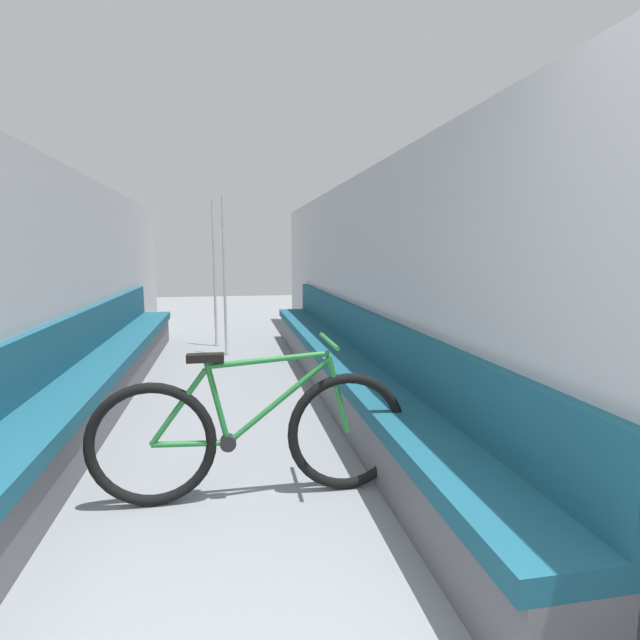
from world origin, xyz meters
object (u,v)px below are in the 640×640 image
at_px(bench_seat_row_left, 99,377).
at_px(bicycle, 252,435).
at_px(grab_pole_near, 225,279).
at_px(bench_seat_row_right, 341,366).
at_px(grab_pole_far, 214,276).

xyz_separation_m(bench_seat_row_left, bicycle, (1.26, -1.87, 0.08)).
relative_size(bench_seat_row_left, grab_pole_near, 3.22).
relative_size(bench_seat_row_left, bicycle, 3.77).
height_order(bicycle, grab_pole_near, grab_pole_near).
xyz_separation_m(bench_seat_row_right, bicycle, (-0.95, -1.87, 0.08)).
height_order(bench_seat_row_left, bench_seat_row_right, same).
relative_size(bench_seat_row_left, grab_pole_far, 3.22).
bearing_deg(bicycle, grab_pole_near, 92.45).
bearing_deg(bench_seat_row_left, grab_pole_near, 62.91).
distance_m(bicycle, grab_pole_far, 4.73).
height_order(grab_pole_near, grab_pole_far, same).
height_order(bench_seat_row_right, grab_pole_far, grab_pole_far).
bearing_deg(bench_seat_row_right, grab_pole_near, 117.05).
bearing_deg(bench_seat_row_right, bicycle, -116.87).
bearing_deg(grab_pole_far, grab_pole_near, -77.33).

